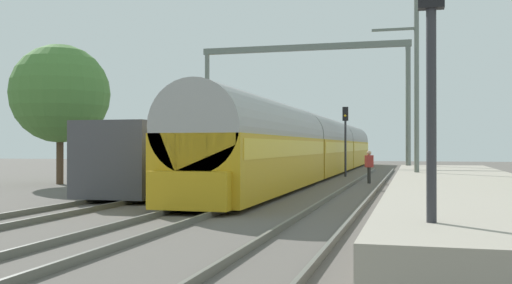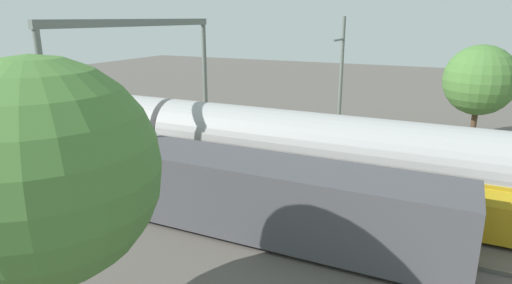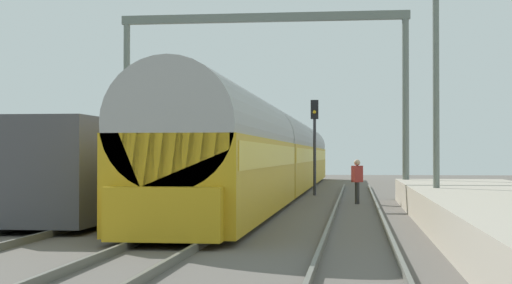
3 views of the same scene
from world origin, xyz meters
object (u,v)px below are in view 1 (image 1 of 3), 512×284
at_px(railway_signal_far, 345,132).
at_px(catenary_gantry, 303,83).
at_px(railway_signal_near, 431,67).
at_px(freight_car, 178,157).
at_px(passenger_train, 321,146).
at_px(person_crossing, 369,164).

xyz_separation_m(railway_signal_far, catenary_gantry, (-1.92, -4.67, 2.69)).
height_order(railway_signal_near, catenary_gantry, catenary_gantry).
bearing_deg(freight_car, passenger_train, 76.28).
height_order(person_crossing, catenary_gantry, catenary_gantry).
height_order(person_crossing, railway_signal_near, railway_signal_near).
bearing_deg(railway_signal_far, railway_signal_near, -81.40).
xyz_separation_m(passenger_train, catenary_gantry, (0.00, -6.60, 3.63)).
relative_size(passenger_train, railway_signal_far, 10.91).
xyz_separation_m(person_crossing, railway_signal_near, (2.49, -22.89, 2.07)).
bearing_deg(freight_car, catenary_gantry, 67.38).
bearing_deg(railway_signal_near, person_crossing, 96.21).
bearing_deg(catenary_gantry, passenger_train, 90.00).
height_order(railway_signal_far, catenary_gantry, catenary_gantry).
distance_m(freight_car, catenary_gantry, 10.92).
relative_size(railway_signal_near, railway_signal_far, 1.07).
bearing_deg(person_crossing, railway_signal_far, -110.39).
distance_m(railway_signal_near, catenary_gantry, 25.85).
distance_m(passenger_train, railway_signal_far, 2.88).
xyz_separation_m(passenger_train, railway_signal_near, (6.39, -31.52, 1.13)).
xyz_separation_m(freight_car, railway_signal_far, (5.81, 14.00, 1.44)).
bearing_deg(person_crossing, passenger_train, -102.55).
height_order(freight_car, catenary_gantry, catenary_gantry).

